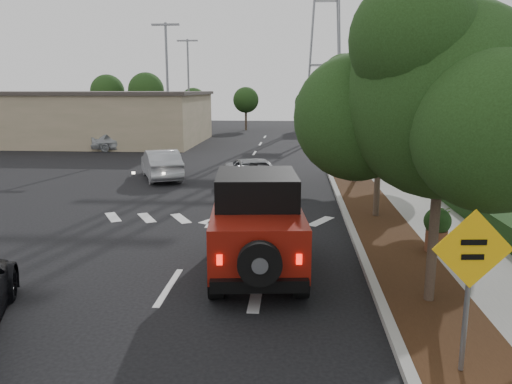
# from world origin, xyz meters

# --- Properties ---
(ground) EXTENTS (120.00, 120.00, 0.00)m
(ground) POSITION_xyz_m (0.00, 0.00, 0.00)
(ground) COLOR black
(ground) RESTS_ON ground
(curb) EXTENTS (0.20, 70.00, 0.15)m
(curb) POSITION_xyz_m (4.60, 12.00, 0.07)
(curb) COLOR #9E9B93
(curb) RESTS_ON ground
(planting_strip) EXTENTS (1.80, 70.00, 0.12)m
(planting_strip) POSITION_xyz_m (5.60, 12.00, 0.06)
(planting_strip) COLOR black
(planting_strip) RESTS_ON ground
(sidewalk) EXTENTS (2.00, 70.00, 0.12)m
(sidewalk) POSITION_xyz_m (7.50, 12.00, 0.06)
(sidewalk) COLOR gray
(sidewalk) RESTS_ON ground
(hedge) EXTENTS (0.80, 70.00, 0.80)m
(hedge) POSITION_xyz_m (8.90, 12.00, 0.40)
(hedge) COLOR black
(hedge) RESTS_ON ground
(commercial_building) EXTENTS (22.00, 12.00, 4.00)m
(commercial_building) POSITION_xyz_m (-16.00, 30.00, 2.00)
(commercial_building) COLOR gray
(commercial_building) RESTS_ON ground
(transmission_tower) EXTENTS (7.00, 4.00, 28.00)m
(transmission_tower) POSITION_xyz_m (6.00, 48.00, 0.00)
(transmission_tower) COLOR slate
(transmission_tower) RESTS_ON ground
(street_tree_near) EXTENTS (3.80, 3.80, 5.92)m
(street_tree_near) POSITION_xyz_m (5.60, -0.50, 0.00)
(street_tree_near) COLOR black
(street_tree_near) RESTS_ON ground
(street_tree_mid) EXTENTS (3.20, 3.20, 5.32)m
(street_tree_mid) POSITION_xyz_m (5.60, 6.50, 0.00)
(street_tree_mid) COLOR black
(street_tree_mid) RESTS_ON ground
(street_tree_far) EXTENTS (3.40, 3.40, 5.62)m
(street_tree_far) POSITION_xyz_m (5.60, 13.00, 0.00)
(street_tree_far) COLOR black
(street_tree_far) RESTS_ON ground
(light_pole_a) EXTENTS (2.00, 0.22, 9.00)m
(light_pole_a) POSITION_xyz_m (-6.50, 26.00, 0.00)
(light_pole_a) COLOR slate
(light_pole_a) RESTS_ON ground
(light_pole_b) EXTENTS (2.00, 0.22, 9.00)m
(light_pole_b) POSITION_xyz_m (-7.50, 38.00, 0.00)
(light_pole_b) COLOR slate
(light_pole_b) RESTS_ON ground
(red_jeep) EXTENTS (2.48, 4.82, 2.40)m
(red_jeep) POSITION_xyz_m (1.89, 1.28, 1.22)
(red_jeep) COLOR black
(red_jeep) RESTS_ON ground
(silver_suv_ahead) EXTENTS (3.51, 5.35, 1.37)m
(silver_suv_ahead) POSITION_xyz_m (1.10, 10.81, 0.68)
(silver_suv_ahead) COLOR #96989D
(silver_suv_ahead) RESTS_ON ground
(silver_sedan_oncoming) EXTENTS (3.15, 4.68, 1.46)m
(silver_sedan_oncoming) POSITION_xyz_m (-3.80, 13.62, 0.73)
(silver_sedan_oncoming) COLOR #A4A6AC
(silver_sedan_oncoming) RESTS_ON ground
(parked_suv) EXTENTS (4.58, 2.79, 1.46)m
(parked_suv) POSITION_xyz_m (-9.69, 24.82, 0.73)
(parked_suv) COLOR #B0B4B8
(parked_suv) RESTS_ON ground
(speed_hump_sign) EXTENTS (1.20, 0.14, 2.56)m
(speed_hump_sign) POSITION_xyz_m (5.40, -3.20, 1.77)
(speed_hump_sign) COLOR slate
(speed_hump_sign) RESTS_ON ground
(terracotta_planter) EXTENTS (0.71, 0.71, 1.24)m
(terracotta_planter) POSITION_xyz_m (6.60, 2.74, 0.84)
(terracotta_planter) COLOR brown
(terracotta_planter) RESTS_ON ground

